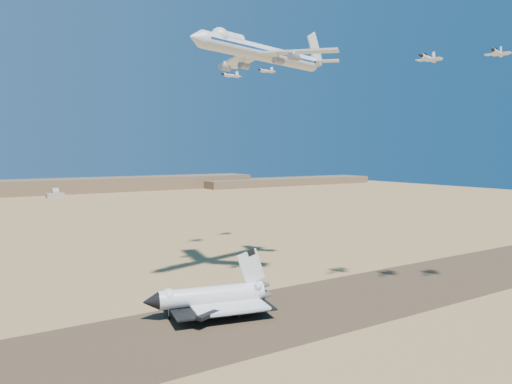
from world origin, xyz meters
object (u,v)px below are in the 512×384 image
crew_c (240,316)px  chase_jet_b (497,52)px  carrier_747 (260,52)px  shuttle (211,298)px  crew_a (247,311)px  crew_b (242,313)px  chase_jet_e (266,71)px  chase_jet_d (230,75)px  chase_jet_a (428,58)px

crew_c → chase_jet_b: chase_jet_b is taller
carrier_747 → shuttle: bearing=-164.3°
crew_a → crew_c: size_ratio=1.01×
crew_b → chase_jet_e: bearing=-84.3°
crew_c → chase_jet_d: chase_jet_d is taller
chase_jet_b → carrier_747: bearing=110.2°
shuttle → chase_jet_a: size_ratio=2.74×
carrier_747 → crew_a: bearing=-146.5°
carrier_747 → chase_jet_b: carrier_747 is taller
crew_b → chase_jet_e: 146.62m
crew_c → chase_jet_b: (78.93, -35.58, 85.36)m
chase_jet_d → chase_jet_a: bearing=-97.1°
shuttle → crew_b: size_ratio=24.73×
crew_c → chase_jet_a: bearing=-152.2°
crew_a → chase_jet_e: chase_jet_e is taller
chase_jet_a → chase_jet_b: chase_jet_b is taller
crew_a → crew_b: size_ratio=1.06×
crew_a → chase_jet_b: 119.59m
shuttle → chase_jet_d: size_ratio=3.16×
carrier_747 → chase_jet_e: 75.55m
shuttle → crew_a: shuttle is taller
shuttle → crew_b: shuttle is taller
shuttle → carrier_747: size_ratio=0.55×
crew_b → chase_jet_d: size_ratio=0.13×
crew_a → chase_jet_a: bearing=-90.4°
crew_b → crew_c: size_ratio=0.95×
chase_jet_e → chase_jet_a: bearing=-112.0°
chase_jet_e → crew_b: bearing=-146.6°
crew_c → crew_b: bearing=-91.2°
chase_jet_a → chase_jet_e: (7.01, 108.84, 10.71)m
crew_a → chase_jet_e: 145.36m
crew_c → chase_jet_a: size_ratio=0.12×
carrier_747 → chase_jet_d: carrier_747 is taller
crew_c → chase_jet_a: (64.39, -19.27, 84.59)m
shuttle → chase_jet_d: chase_jet_d is taller
shuttle → chase_jet_a: chase_jet_a is taller
chase_jet_a → crew_a: bearing=142.0°
carrier_747 → chase_jet_a: bearing=-67.8°
crew_a → crew_b: 2.15m
shuttle → crew_a: bearing=-19.3°
crew_c → chase_jet_a: chase_jet_a is taller
crew_a → chase_jet_b: (74.55, -38.20, 85.35)m
crew_c → carrier_747: bearing=-88.7°
crew_b → crew_c: (-2.27, -2.22, 0.04)m
crew_c → chase_jet_d: (44.46, 81.07, 89.63)m
crew_b → chase_jet_b: (76.66, -37.80, 85.40)m
crew_b → chase_jet_d: (42.19, 78.85, 89.68)m
crew_b → crew_a: bearing=-125.1°
crew_c → chase_jet_e: (71.40, 89.57, 95.30)m
crew_a → chase_jet_d: bearing=-7.5°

